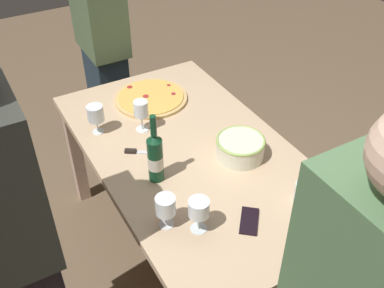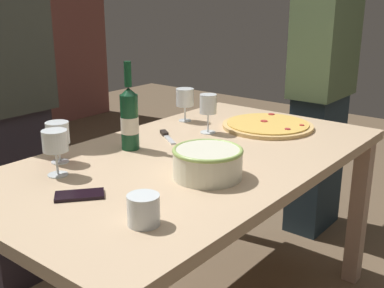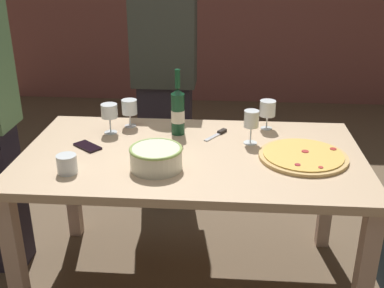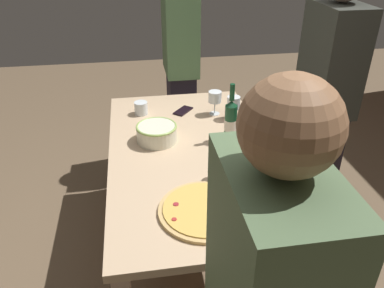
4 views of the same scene
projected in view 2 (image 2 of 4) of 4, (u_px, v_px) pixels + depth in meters
The scene contains 13 objects.
dining_table at pixel (192, 178), 1.82m from camera, with size 1.60×0.90×0.75m.
pizza at pixel (268, 125), 2.15m from camera, with size 0.41×0.41×0.03m.
serving_bowl at pixel (208, 162), 1.56m from camera, with size 0.23×0.23×0.10m.
wine_bottle at pixel (130, 118), 1.83m from camera, with size 0.07×0.07×0.34m.
wine_glass_near_pizza at pixel (58, 135), 1.69m from camera, with size 0.08×0.08×0.15m.
wine_glass_by_bottle at pixel (208, 106), 2.04m from camera, with size 0.07×0.07×0.17m.
wine_glass_far_left at pixel (185, 98), 2.24m from camera, with size 0.08×0.08×0.15m.
wine_glass_far_right at pixel (55, 143), 1.56m from camera, with size 0.08×0.08×0.16m.
cup_amber at pixel (144, 210), 1.24m from camera, with size 0.09×0.09×0.08m, color white.
cell_phone at pixel (80, 195), 1.43m from camera, with size 0.07×0.14×0.01m, color black.
pizza_knife at pixel (166, 136), 2.02m from camera, with size 0.11×0.16×0.02m.
person_host at pixel (321, 92), 2.64m from camera, with size 0.40×0.24×1.60m.
person_guest_left at pixel (4, 105), 2.09m from camera, with size 0.39×0.24×1.69m.
Camera 2 is at (-1.32, -1.06, 1.33)m, focal length 44.89 mm.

